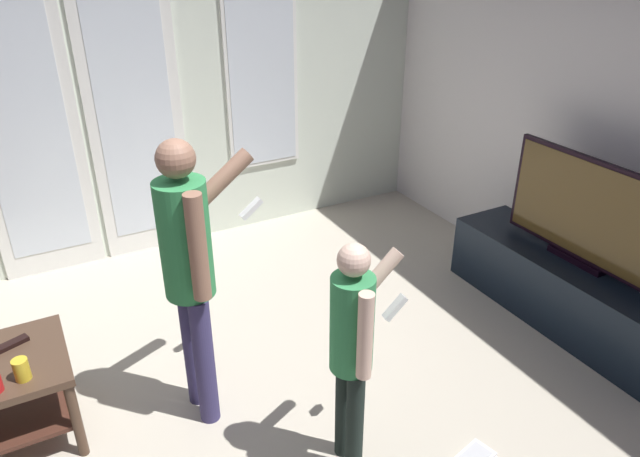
{
  "coord_description": "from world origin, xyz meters",
  "views": [
    {
      "loc": [
        -0.54,
        -2.11,
        2.33
      ],
      "look_at": [
        0.71,
        0.19,
        1.0
      ],
      "focal_mm": 32.83,
      "sensor_mm": 36.0,
      "label": 1
    }
  ],
  "objects_px": {
    "person_adult": "(190,262)",
    "cup_near_edge": "(21,369)",
    "tv_remote_black": "(11,344)",
    "tv_stand": "(569,292)",
    "person_child": "(353,342)",
    "flat_screen_tv": "(587,212)"
  },
  "relations": [
    {
      "from": "person_adult",
      "to": "cup_near_edge",
      "type": "xyz_separation_m",
      "value": [
        -0.81,
        0.07,
        -0.38
      ]
    },
    {
      "from": "person_adult",
      "to": "tv_remote_black",
      "type": "relative_size",
      "value": 9.03
    },
    {
      "from": "tv_stand",
      "to": "person_adult",
      "type": "height_order",
      "value": "person_adult"
    },
    {
      "from": "person_child",
      "to": "cup_near_edge",
      "type": "bearing_deg",
      "value": 150.24
    },
    {
      "from": "person_child",
      "to": "cup_near_edge",
      "type": "xyz_separation_m",
      "value": [
        -1.32,
        0.75,
        -0.19
      ]
    },
    {
      "from": "tv_remote_black",
      "to": "person_adult",
      "type": "bearing_deg",
      "value": -43.64
    },
    {
      "from": "flat_screen_tv",
      "to": "tv_remote_black",
      "type": "relative_size",
      "value": 6.67
    },
    {
      "from": "flat_screen_tv",
      "to": "cup_near_edge",
      "type": "xyz_separation_m",
      "value": [
        -3.18,
        0.43,
        -0.26
      ]
    },
    {
      "from": "flat_screen_tv",
      "to": "cup_near_edge",
      "type": "height_order",
      "value": "flat_screen_tv"
    },
    {
      "from": "person_adult",
      "to": "person_child",
      "type": "xyz_separation_m",
      "value": [
        0.5,
        -0.69,
        -0.2
      ]
    },
    {
      "from": "person_child",
      "to": "tv_remote_black",
      "type": "height_order",
      "value": "person_child"
    },
    {
      "from": "person_adult",
      "to": "person_child",
      "type": "bearing_deg",
      "value": -53.79
    },
    {
      "from": "tv_stand",
      "to": "cup_near_edge",
      "type": "height_order",
      "value": "cup_near_edge"
    },
    {
      "from": "flat_screen_tv",
      "to": "person_child",
      "type": "relative_size",
      "value": 0.93
    },
    {
      "from": "tv_stand",
      "to": "person_adult",
      "type": "xyz_separation_m",
      "value": [
        -2.36,
        0.37,
        0.7
      ]
    },
    {
      "from": "tv_stand",
      "to": "person_child",
      "type": "height_order",
      "value": "person_child"
    },
    {
      "from": "tv_stand",
      "to": "person_child",
      "type": "xyz_separation_m",
      "value": [
        -1.86,
        -0.32,
        0.5
      ]
    },
    {
      "from": "person_child",
      "to": "cup_near_edge",
      "type": "height_order",
      "value": "person_child"
    },
    {
      "from": "flat_screen_tv",
      "to": "tv_stand",
      "type": "bearing_deg",
      "value": -65.22
    },
    {
      "from": "flat_screen_tv",
      "to": "tv_remote_black",
      "type": "xyz_separation_m",
      "value": [
        -3.22,
        0.72,
        -0.3
      ]
    },
    {
      "from": "tv_stand",
      "to": "flat_screen_tv",
      "type": "bearing_deg",
      "value": 114.78
    },
    {
      "from": "tv_stand",
      "to": "cup_near_edge",
      "type": "bearing_deg",
      "value": 172.21
    }
  ]
}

